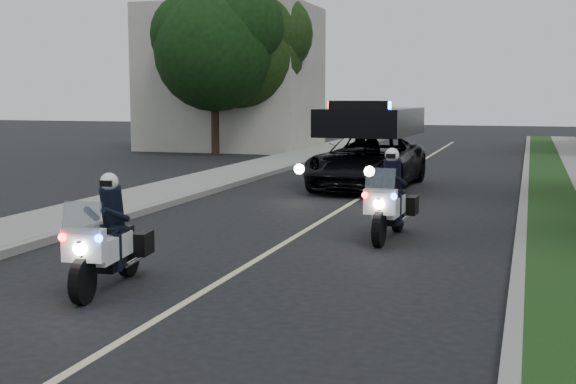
{
  "coord_description": "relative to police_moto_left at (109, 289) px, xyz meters",
  "views": [
    {
      "loc": [
        4.19,
        -9.59,
        2.68
      ],
      "look_at": [
        0.2,
        3.02,
        1.0
      ],
      "focal_mm": 47.76,
      "sensor_mm": 36.0,
      "label": 1
    }
  ],
  "objects": [
    {
      "name": "ground",
      "position": [
        1.34,
        0.42,
        0.0
      ],
      "size": [
        120.0,
        120.0,
        0.0
      ],
      "primitive_type": "plane",
      "color": "black",
      "rests_on": "ground"
    },
    {
      "name": "curb_right",
      "position": [
        5.44,
        10.42,
        0.07
      ],
      "size": [
        0.2,
        60.0,
        0.15
      ],
      "primitive_type": "cube",
      "color": "gray",
      "rests_on": "ground"
    },
    {
      "name": "grass_verge",
      "position": [
        6.14,
        10.42,
        0.08
      ],
      "size": [
        1.2,
        60.0,
        0.16
      ],
      "primitive_type": "cube",
      "color": "#193814",
      "rests_on": "ground"
    },
    {
      "name": "curb_left",
      "position": [
        -2.76,
        10.42,
        0.07
      ],
      "size": [
        0.2,
        60.0,
        0.15
      ],
      "primitive_type": "cube",
      "color": "gray",
      "rests_on": "ground"
    },
    {
      "name": "sidewalk_left",
      "position": [
        -3.86,
        10.42,
        0.08
      ],
      "size": [
        2.0,
        60.0,
        0.16
      ],
      "primitive_type": "cube",
      "color": "gray",
      "rests_on": "ground"
    },
    {
      "name": "building_far",
      "position": [
        -8.66,
        26.42,
        3.5
      ],
      "size": [
        8.0,
        6.0,
        7.0
      ],
      "primitive_type": "cube",
      "color": "#A8A396",
      "rests_on": "ground"
    },
    {
      "name": "lane_marking",
      "position": [
        1.34,
        10.42,
        0.0
      ],
      "size": [
        0.12,
        50.0,
        0.01
      ],
      "primitive_type": "cube",
      "color": "#BFB78C",
      "rests_on": "ground"
    },
    {
      "name": "police_moto_left",
      "position": [
        0.0,
        0.0,
        0.0
      ],
      "size": [
        0.92,
        1.98,
        1.62
      ],
      "primitive_type": null,
      "rotation": [
        0.0,
        0.0,
        0.14
      ],
      "color": "silver",
      "rests_on": "ground"
    },
    {
      "name": "police_moto_right",
      "position": [
        3.07,
        4.9,
        0.0
      ],
      "size": [
        0.77,
        2.03,
        1.7
      ],
      "primitive_type": null,
      "rotation": [
        0.0,
        0.0,
        -0.04
      ],
      "color": "silver",
      "rests_on": "ground"
    },
    {
      "name": "police_suv",
      "position": [
        1.07,
        12.57,
        0.0
      ],
      "size": [
        2.79,
        5.66,
        2.71
      ],
      "primitive_type": "imported",
      "rotation": [
        0.0,
        0.0,
        -0.04
      ],
      "color": "black",
      "rests_on": "ground"
    },
    {
      "name": "bicycle",
      "position": [
        -1.68,
        25.46,
        0.0
      ],
      "size": [
        0.63,
        1.8,
        0.94
      ],
      "primitive_type": "imported",
      "rotation": [
        0.0,
        0.0,
        -0.0
      ],
      "color": "black",
      "rests_on": "ground"
    },
    {
      "name": "cyclist",
      "position": [
        -1.68,
        25.46,
        0.0
      ],
      "size": [
        0.62,
        0.44,
        1.65
      ],
      "primitive_type": "imported",
      "rotation": [
        0.0,
        0.0,
        3.23
      ],
      "color": "black",
      "rests_on": "ground"
    },
    {
      "name": "tree_left_near",
      "position": [
        -7.1,
        24.35,
        0.0
      ],
      "size": [
        5.89,
        5.89,
        8.81
      ],
      "primitive_type": null,
      "rotation": [
        0.0,
        0.0,
        -0.12
      ],
      "color": "#1F3A13",
      "rests_on": "ground"
    },
    {
      "name": "tree_left_far",
      "position": [
        -7.93,
        22.55,
        0.0
      ],
      "size": [
        6.85,
        6.85,
        9.0
      ],
      "primitive_type": null,
      "rotation": [
        0.0,
        0.0,
        -0.33
      ],
      "color": "black",
      "rests_on": "ground"
    }
  ]
}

